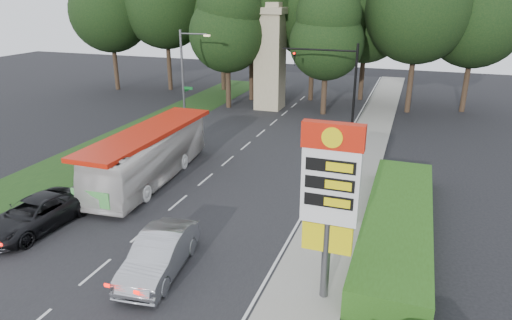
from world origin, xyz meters
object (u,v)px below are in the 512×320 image
(streetlight_signs, at_px, (185,73))
(suv_charcoal, at_px, (35,214))
(monument, at_px, (270,56))
(transit_bus, at_px, (150,155))
(gas_station_pylon, at_px, (330,190))
(traffic_signal_mast, at_px, (339,75))
(sedan_silver, at_px, (159,254))

(streetlight_signs, bearing_deg, suv_charcoal, -84.47)
(monument, distance_m, transit_bus, 20.38)
(streetlight_signs, relative_size, transit_bus, 0.70)
(streetlight_signs, xyz_separation_m, suv_charcoal, (1.87, -19.36, -3.67))
(gas_station_pylon, xyz_separation_m, traffic_signal_mast, (-3.52, 22.00, 0.22))
(transit_bus, distance_m, sedan_silver, 10.27)
(traffic_signal_mast, xyz_separation_m, suv_charcoal, (-10.80, -21.34, -3.91))
(monument, bearing_deg, sedan_silver, -81.02)
(streetlight_signs, height_order, transit_bus, streetlight_signs)
(monument, relative_size, sedan_silver, 1.99)
(streetlight_signs, distance_m, sedan_silver, 22.94)
(traffic_signal_mast, xyz_separation_m, monument, (-7.68, 6.00, 0.43))
(traffic_signal_mast, xyz_separation_m, sedan_silver, (-3.17, -22.56, -3.84))
(gas_station_pylon, xyz_separation_m, sedan_silver, (-6.69, -0.55, -3.62))
(transit_bus, relative_size, suv_charcoal, 2.06)
(sedan_silver, bearing_deg, traffic_signal_mast, 74.66)
(monument, height_order, suv_charcoal, monument)
(streetlight_signs, xyz_separation_m, monument, (4.99, 7.99, 0.67))
(gas_station_pylon, height_order, traffic_signal_mast, traffic_signal_mast)
(gas_station_pylon, bearing_deg, monument, 111.80)
(traffic_signal_mast, relative_size, streetlight_signs, 0.90)
(traffic_signal_mast, bearing_deg, streetlight_signs, -171.08)
(gas_station_pylon, bearing_deg, transit_bus, 147.21)
(streetlight_signs, height_order, monument, monument)
(traffic_signal_mast, distance_m, monument, 9.76)
(streetlight_signs, relative_size, monument, 0.80)
(monument, bearing_deg, suv_charcoal, -96.50)
(suv_charcoal, bearing_deg, streetlight_signs, 99.65)
(gas_station_pylon, bearing_deg, suv_charcoal, 177.36)
(suv_charcoal, bearing_deg, gas_station_pylon, 1.48)
(monument, bearing_deg, gas_station_pylon, -68.20)
(traffic_signal_mast, bearing_deg, transit_bus, -122.22)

